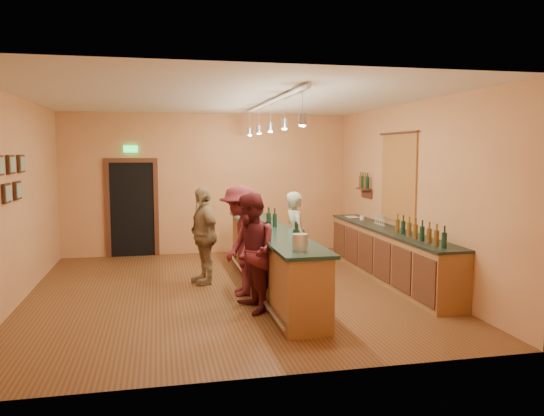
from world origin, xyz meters
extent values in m
plane|color=#513017|center=(0.00, 0.00, 0.00)|extent=(7.00, 7.00, 0.00)
cube|color=silver|center=(0.00, 0.00, 3.20)|extent=(6.50, 7.00, 0.02)
cube|color=#B87545|center=(0.00, 3.50, 1.60)|extent=(6.50, 0.02, 3.20)
cube|color=#B87545|center=(0.00, -3.50, 1.60)|extent=(6.50, 0.02, 3.20)
cube|color=#B87545|center=(-3.25, 0.00, 1.60)|extent=(0.02, 7.00, 3.20)
cube|color=#B87545|center=(3.25, 0.00, 1.60)|extent=(0.02, 7.00, 3.20)
cube|color=black|center=(-1.70, 3.48, 1.05)|extent=(0.95, 0.06, 2.10)
cube|color=#452314|center=(-2.22, 3.46, 1.05)|extent=(0.10, 0.08, 2.10)
cube|color=#452314|center=(-1.18, 3.46, 1.05)|extent=(0.10, 0.08, 2.10)
cube|color=#452314|center=(-1.70, 3.46, 2.15)|extent=(1.15, 0.08, 0.10)
cube|color=#19E54C|center=(-1.70, 3.45, 2.40)|extent=(0.30, 0.04, 0.15)
cube|color=#9B381F|center=(3.23, 0.40, 1.85)|extent=(0.03, 1.40, 1.60)
cube|color=#452314|center=(3.16, 1.90, 1.55)|extent=(0.16, 0.55, 0.03)
cube|color=#452314|center=(3.23, 1.90, 1.45)|extent=(0.03, 0.55, 0.18)
cube|color=brown|center=(2.97, 0.20, 0.45)|extent=(0.55, 4.50, 0.90)
cube|color=black|center=(2.97, 0.20, 0.92)|extent=(0.60, 4.55, 0.04)
cylinder|color=silver|center=(2.97, 1.50, 0.99)|extent=(0.09, 0.09, 0.09)
cube|color=silver|center=(2.94, 2.00, 0.95)|extent=(0.22, 0.30, 0.01)
cube|color=brown|center=(0.72, 0.00, 0.50)|extent=(0.60, 5.00, 1.00)
cube|color=#122C24|center=(0.72, 0.00, 1.02)|extent=(0.70, 5.10, 0.05)
cylinder|color=silver|center=(0.36, 0.00, 0.15)|extent=(0.05, 5.00, 0.05)
cylinder|color=silver|center=(0.67, -2.10, 1.16)|extent=(0.20, 0.20, 0.22)
cylinder|color=silver|center=(0.67, 1.20, 1.16)|extent=(0.20, 0.20, 0.22)
cube|color=silver|center=(0.72, 0.00, 3.14)|extent=(0.06, 4.60, 0.05)
cylinder|color=silver|center=(0.72, -2.00, 2.95)|extent=(0.01, 0.01, 0.35)
cylinder|color=#A5A5AD|center=(0.72, -2.00, 2.75)|extent=(0.11, 0.11, 0.14)
cylinder|color=#FFEABF|center=(0.72, -2.00, 2.67)|extent=(0.08, 0.08, 0.02)
cylinder|color=silver|center=(0.72, -1.00, 2.95)|extent=(0.01, 0.01, 0.35)
cylinder|color=#A5A5AD|center=(0.72, -1.00, 2.75)|extent=(0.11, 0.11, 0.14)
cylinder|color=#FFEABF|center=(0.72, -1.00, 2.67)|extent=(0.08, 0.08, 0.02)
cylinder|color=silver|center=(0.72, 0.00, 2.95)|extent=(0.01, 0.01, 0.35)
cylinder|color=#A5A5AD|center=(0.72, 0.00, 2.75)|extent=(0.11, 0.11, 0.14)
cylinder|color=#FFEABF|center=(0.72, 0.00, 2.67)|extent=(0.08, 0.08, 0.02)
cylinder|color=silver|center=(0.72, 1.00, 2.95)|extent=(0.01, 0.01, 0.35)
cylinder|color=#A5A5AD|center=(0.72, 1.00, 2.75)|extent=(0.11, 0.11, 0.14)
cylinder|color=#FFEABF|center=(0.72, 1.00, 2.67)|extent=(0.08, 0.08, 0.02)
cylinder|color=silver|center=(0.72, 2.00, 2.95)|extent=(0.01, 0.01, 0.35)
cylinder|color=#A5A5AD|center=(0.72, 2.00, 2.75)|extent=(0.11, 0.11, 0.14)
cylinder|color=#FFEABF|center=(0.72, 2.00, 2.67)|extent=(0.08, 0.08, 0.02)
imported|color=gray|center=(1.27, 0.41, 0.81)|extent=(0.42, 0.61, 1.63)
imported|color=#59191E|center=(0.17, -1.23, 0.88)|extent=(0.78, 0.94, 1.76)
imported|color=#997A51|center=(-0.36, 0.64, 0.87)|extent=(0.70, 1.09, 1.73)
imported|color=#59191E|center=(0.17, -0.24, 0.90)|extent=(0.72, 1.19, 1.80)
cylinder|color=#9B6F46|center=(1.56, 1.59, 0.77)|extent=(0.38, 0.38, 0.05)
cylinder|color=#9B6F46|center=(1.70, 1.59, 0.37)|extent=(0.04, 0.04, 0.74)
cylinder|color=#9B6F46|center=(1.48, 1.72, 0.37)|extent=(0.04, 0.04, 0.74)
cylinder|color=#9B6F46|center=(1.48, 1.46, 0.37)|extent=(0.04, 0.04, 0.74)
camera|label=1|loc=(-1.12, -8.69, 2.33)|focal=35.00mm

